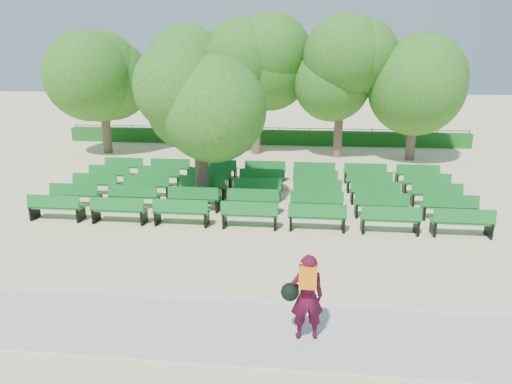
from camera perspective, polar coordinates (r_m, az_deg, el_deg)
ground at (r=16.58m, az=-3.56°, el=-2.57°), size 120.00×120.00×0.00m
paving at (r=10.03m, az=-10.95°, el=-16.07°), size 30.00×2.20×0.06m
curb at (r=10.97m, az=-9.18°, el=-12.84°), size 30.00×0.12×0.10m
hedge at (r=29.99m, az=0.94°, el=6.88°), size 26.00×0.70×0.90m
fence at (r=30.45m, az=1.01°, el=6.17°), size 26.00×0.10×1.02m
tree_line at (r=26.16m, az=0.12°, el=4.48°), size 21.80×6.80×7.04m
bench_array at (r=18.00m, az=0.37°, el=-0.68°), size 1.88×0.66×1.17m
tree_among at (r=16.97m, az=-7.08°, el=11.11°), size 4.20×4.20×5.77m
person at (r=9.04m, az=6.23°, el=-12.77°), size 0.86×0.54×1.77m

